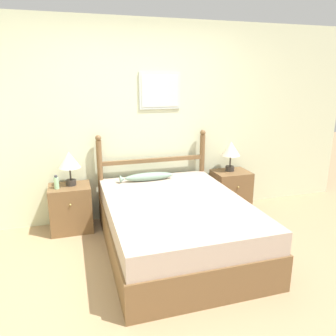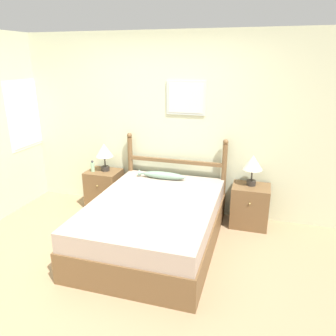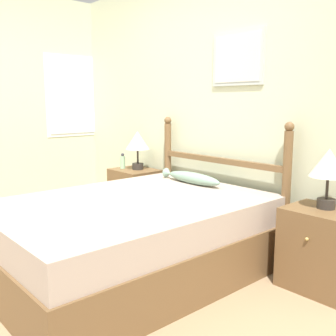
# 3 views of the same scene
# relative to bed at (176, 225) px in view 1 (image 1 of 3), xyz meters

# --- Properties ---
(ground_plane) EXTENTS (16.00, 16.00, 0.00)m
(ground_plane) POSITION_rel_bed_xyz_m (-0.21, -0.63, -0.28)
(ground_plane) COLOR #9E7F5B
(wall_back) EXTENTS (6.40, 0.08, 2.55)m
(wall_back) POSITION_rel_bed_xyz_m (-0.21, 1.10, 0.99)
(wall_back) COLOR beige
(wall_back) RESTS_ON ground_plane
(bed) EXTENTS (1.47, 2.03, 0.58)m
(bed) POSITION_rel_bed_xyz_m (0.00, 0.00, 0.00)
(bed) COLOR brown
(bed) RESTS_ON ground_plane
(headboard) EXTENTS (1.48, 0.07, 1.15)m
(headboard) POSITION_rel_bed_xyz_m (-0.00, 0.98, 0.34)
(headboard) COLOR brown
(headboard) RESTS_ON ground_plane
(nightstand_left) EXTENTS (0.49, 0.43, 0.57)m
(nightstand_left) POSITION_rel_bed_xyz_m (-1.09, 0.84, 0.00)
(nightstand_left) COLOR brown
(nightstand_left) RESTS_ON ground_plane
(nightstand_right) EXTENTS (0.49, 0.43, 0.57)m
(nightstand_right) POSITION_rel_bed_xyz_m (1.09, 0.84, 0.00)
(nightstand_right) COLOR brown
(nightstand_right) RESTS_ON ground_plane
(table_lamp_left) EXTENTS (0.26, 0.26, 0.42)m
(table_lamp_left) POSITION_rel_bed_xyz_m (-1.07, 0.86, 0.59)
(table_lamp_left) COLOR #2D2823
(table_lamp_left) RESTS_ON nightstand_left
(table_lamp_right) EXTENTS (0.26, 0.26, 0.42)m
(table_lamp_right) POSITION_rel_bed_xyz_m (1.08, 0.87, 0.59)
(table_lamp_right) COLOR #2D2823
(table_lamp_right) RESTS_ON nightstand_right
(bottle) EXTENTS (0.06, 0.06, 0.17)m
(bottle) POSITION_rel_bed_xyz_m (-1.23, 0.78, 0.37)
(bottle) COLOR #99C699
(bottle) RESTS_ON nightstand_left
(fish_pillow) EXTENTS (0.69, 0.13, 0.10)m
(fish_pillow) POSITION_rel_bed_xyz_m (-0.13, 0.77, 0.34)
(fish_pillow) COLOR gray
(fish_pillow) RESTS_ON bed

